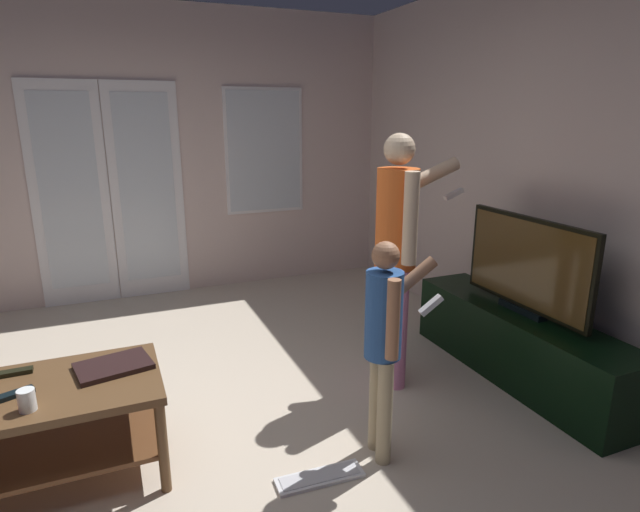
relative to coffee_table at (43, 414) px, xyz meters
The scene contains 13 objects.
ground_plane 0.67m from the coffee_table, ahead, with size 5.29×5.48×0.02m, color beige.
wall_back_with_doors 2.92m from the coffee_table, 77.72° to the left, with size 5.29×0.09×2.74m.
wall_right_plain 3.32m from the coffee_table, ahead, with size 0.06×5.48×2.71m.
coffee_table is the anchor object (origin of this frame).
tv_stand 2.85m from the coffee_table, ahead, with size 0.41×1.72×0.47m.
flat_screen_tv 2.87m from the coffee_table, ahead, with size 0.08×1.04×0.64m.
person_adult 2.15m from the coffee_table, ahead, with size 0.73×0.44×1.63m.
person_child 1.67m from the coffee_table, 15.20° to the right, with size 0.49×0.31×1.16m.
loose_keyboard 1.35m from the coffee_table, 22.12° to the right, with size 0.45×0.15×0.02m.
laptop_closed 0.37m from the coffee_table, 13.19° to the left, with size 0.35×0.25×0.03m, color black.
cup_near_edge 0.27m from the coffee_table, 97.38° to the right, with size 0.07×0.07×0.10m, color white.
tv_remote_black 0.18m from the coffee_table, 158.37° to the right, with size 0.17×0.05×0.02m, color black.
dvd_remote_slim 0.28m from the coffee_table, 123.02° to the left, with size 0.17×0.05×0.02m, color black.
Camera 1 is at (-0.18, -2.49, 1.75)m, focal length 29.16 mm.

